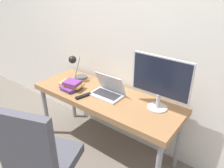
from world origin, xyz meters
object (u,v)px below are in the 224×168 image
monitor (160,80)px  book_stack (72,85)px  laptop (108,91)px  office_chair (38,156)px  desk_lamp (76,66)px

monitor → book_stack: bearing=-166.6°
laptop → office_chair: (0.01, -0.91, -0.19)m
monitor → office_chair: (-0.53, -0.99, -0.44)m
desk_lamp → book_stack: (0.13, -0.20, -0.14)m
desk_lamp → book_stack: 0.27m
laptop → monitor: monitor is taller
laptop → office_chair: size_ratio=0.32×
monitor → office_chair: monitor is taller
laptop → desk_lamp: size_ratio=1.07×
monitor → office_chair: bearing=-118.0°
laptop → monitor: bearing=9.1°
desk_lamp → office_chair: (0.54, -0.97, -0.33)m
book_stack → office_chair: bearing=-61.9°
laptop → office_chair: office_chair is taller
desk_lamp → book_stack: bearing=-57.4°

